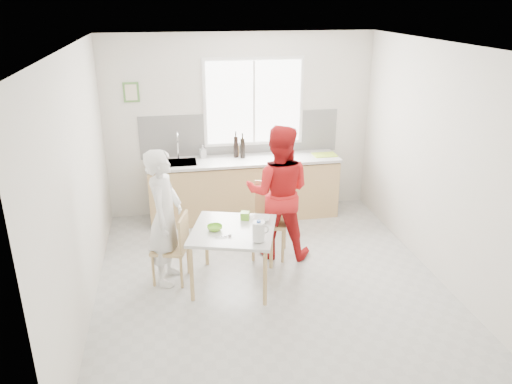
% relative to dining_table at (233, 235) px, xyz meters
% --- Properties ---
extents(ground, '(4.50, 4.50, 0.00)m').
position_rel_dining_table_xyz_m(ground, '(0.42, -0.06, -0.63)').
color(ground, '#B7B7B2').
rests_on(ground, ground).
extents(room_shell, '(4.50, 4.50, 4.50)m').
position_rel_dining_table_xyz_m(room_shell, '(0.42, -0.06, 1.01)').
color(room_shell, silver).
rests_on(room_shell, ground).
extents(window, '(1.50, 0.06, 1.30)m').
position_rel_dining_table_xyz_m(window, '(0.62, 2.17, 1.07)').
color(window, white).
rests_on(window, room_shell).
extents(backsplash, '(3.00, 0.02, 0.65)m').
position_rel_dining_table_xyz_m(backsplash, '(0.42, 2.18, 0.59)').
color(backsplash, white).
rests_on(backsplash, room_shell).
extents(picture_frame, '(0.22, 0.03, 0.28)m').
position_rel_dining_table_xyz_m(picture_frame, '(-1.13, 2.17, 1.27)').
color(picture_frame, '#538B3F').
rests_on(picture_frame, room_shell).
extents(kitchen_counter, '(2.84, 0.64, 1.37)m').
position_rel_dining_table_xyz_m(kitchen_counter, '(0.42, 1.89, -0.21)').
color(kitchen_counter, tan).
rests_on(kitchen_counter, ground).
extents(dining_table, '(1.14, 1.14, 0.71)m').
position_rel_dining_table_xyz_m(dining_table, '(0.00, 0.00, 0.00)').
color(dining_table, silver).
rests_on(dining_table, ground).
extents(chair_left, '(0.48, 0.48, 0.84)m').
position_rel_dining_table_xyz_m(chair_left, '(-0.66, 0.20, -0.17)').
color(chair_left, tan).
rests_on(chair_left, ground).
extents(chair_far, '(0.55, 0.55, 0.95)m').
position_rel_dining_table_xyz_m(chair_far, '(0.57, 0.69, -0.11)').
color(chair_far, tan).
rests_on(chair_far, ground).
extents(person_white, '(0.54, 0.68, 1.62)m').
position_rel_dining_table_xyz_m(person_white, '(-0.75, 0.22, 0.18)').
color(person_white, white).
rests_on(person_white, ground).
extents(person_red, '(0.99, 0.87, 1.73)m').
position_rel_dining_table_xyz_m(person_red, '(0.66, 0.62, 0.23)').
color(person_red, red).
rests_on(person_red, ground).
extents(bowl_green, '(0.22, 0.22, 0.05)m').
position_rel_dining_table_xyz_m(bowl_green, '(-0.21, 0.01, 0.10)').
color(bowl_green, '#80D330').
rests_on(bowl_green, dining_table).
extents(bowl_white, '(0.24, 0.24, 0.05)m').
position_rel_dining_table_xyz_m(bowl_white, '(0.36, 0.15, 0.10)').
color(bowl_white, white).
rests_on(bowl_white, dining_table).
extents(milk_jug, '(0.18, 0.13, 0.23)m').
position_rel_dining_table_xyz_m(milk_jug, '(0.23, -0.36, 0.20)').
color(milk_jug, white).
rests_on(milk_jug, dining_table).
extents(green_box, '(0.12, 0.12, 0.09)m').
position_rel_dining_table_xyz_m(green_box, '(0.18, 0.24, 0.12)').
color(green_box, '#6EB72A').
rests_on(green_box, dining_table).
extents(spoon, '(0.16, 0.02, 0.01)m').
position_rel_dining_table_xyz_m(spoon, '(-0.14, -0.19, 0.08)').
color(spoon, '#A5A5AA').
rests_on(spoon, dining_table).
extents(cutting_board, '(0.35, 0.25, 0.01)m').
position_rel_dining_table_xyz_m(cutting_board, '(1.65, 1.86, 0.29)').
color(cutting_board, '#B0D932').
rests_on(cutting_board, kitchen_counter).
extents(wine_bottle_a, '(0.07, 0.07, 0.32)m').
position_rel_dining_table_xyz_m(wine_bottle_a, '(0.32, 2.00, 0.45)').
color(wine_bottle_a, black).
rests_on(wine_bottle_a, kitchen_counter).
extents(wine_bottle_b, '(0.07, 0.07, 0.30)m').
position_rel_dining_table_xyz_m(wine_bottle_b, '(0.42, 1.96, 0.44)').
color(wine_bottle_b, black).
rests_on(wine_bottle_b, kitchen_counter).
extents(jar_amber, '(0.06, 0.06, 0.16)m').
position_rel_dining_table_xyz_m(jar_amber, '(0.34, 2.05, 0.37)').
color(jar_amber, '#945E20').
rests_on(jar_amber, kitchen_counter).
extents(soap_bottle, '(0.10, 0.11, 0.19)m').
position_rel_dining_table_xyz_m(soap_bottle, '(-0.17, 2.06, 0.38)').
color(soap_bottle, '#999999').
rests_on(soap_bottle, kitchen_counter).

